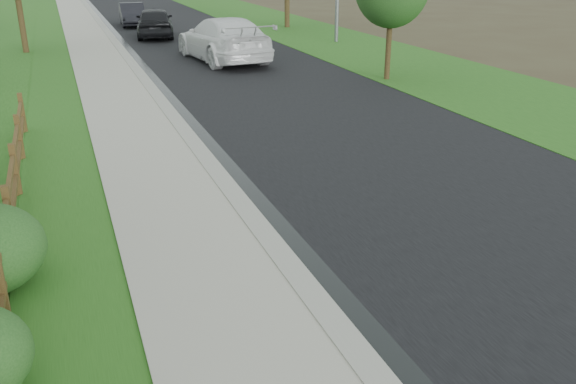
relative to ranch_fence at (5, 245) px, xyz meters
name	(u,v)px	position (x,y,z in m)	size (l,w,h in m)	color
road	(180,31)	(8.20, 28.60, -0.61)	(8.00, 90.00, 0.02)	black
curb	(108,34)	(4.00, 28.60, -0.56)	(0.40, 90.00, 0.12)	gray
wet_gutter	(115,34)	(4.35, 28.60, -0.60)	(0.50, 90.00, 0.00)	black
sidewalk	(85,35)	(2.70, 28.60, -0.57)	(2.20, 90.00, 0.10)	#A7A392
grass_strip	(50,37)	(0.80, 28.60, -0.59)	(1.60, 90.00, 0.06)	#225117
verge_far	(288,26)	(15.10, 28.60, -0.60)	(6.00, 90.00, 0.04)	#225117
ranch_fence	(5,245)	(0.00, 0.00, 0.00)	(0.12, 16.92, 1.10)	#453117
white_suv	(223,39)	(7.96, 17.55, 0.34)	(2.63, 6.47, 1.88)	white
dark_car_mid	(155,22)	(6.37, 26.37, 0.23)	(1.95, 4.84, 1.65)	black
dark_car_far	(132,14)	(5.91, 32.48, 0.10)	(1.47, 4.23, 1.39)	black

